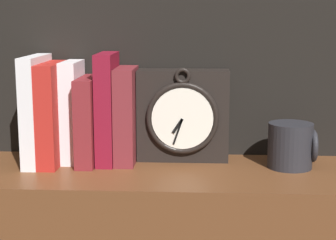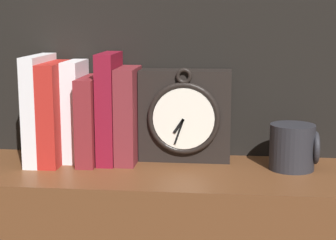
# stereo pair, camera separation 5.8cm
# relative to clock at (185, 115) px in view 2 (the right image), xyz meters

# --- Properties ---
(clock) EXTENTS (0.20, 0.08, 0.21)m
(clock) POSITION_rel_clock_xyz_m (0.00, 0.00, 0.00)
(clock) COLOR black
(clock) RESTS_ON bookshelf
(book_slot0_white) EXTENTS (0.03, 0.16, 0.23)m
(book_slot0_white) POSITION_rel_clock_xyz_m (-0.31, -0.04, 0.02)
(book_slot0_white) COLOR silver
(book_slot0_white) RESTS_ON bookshelf
(book_slot1_red) EXTENTS (0.04, 0.16, 0.22)m
(book_slot1_red) POSITION_rel_clock_xyz_m (-0.28, -0.04, 0.01)
(book_slot1_red) COLOR #AF211B
(book_slot1_red) RESTS_ON bookshelf
(book_slot2_white) EXTENTS (0.03, 0.11, 0.22)m
(book_slot2_white) POSITION_rel_clock_xyz_m (-0.24, -0.02, 0.01)
(book_slot2_white) COLOR white
(book_slot2_white) RESTS_ON bookshelf
(book_slot3_maroon) EXTENTS (0.04, 0.15, 0.18)m
(book_slot3_maroon) POSITION_rel_clock_xyz_m (-0.20, -0.03, -0.01)
(book_slot3_maroon) COLOR maroon
(book_slot3_maroon) RESTS_ON bookshelf
(book_slot4_maroon) EXTENTS (0.04, 0.13, 0.24)m
(book_slot4_maroon) POSITION_rel_clock_xyz_m (-0.16, -0.03, 0.02)
(book_slot4_maroon) COLOR maroon
(book_slot4_maroon) RESTS_ON bookshelf
(book_slot5_maroon) EXTENTS (0.04, 0.13, 0.20)m
(book_slot5_maroon) POSITION_rel_clock_xyz_m (-0.12, -0.02, 0.00)
(book_slot5_maroon) COLOR maroon
(book_slot5_maroon) RESTS_ON bookshelf
(mug) EXTENTS (0.10, 0.09, 0.09)m
(mug) POSITION_rel_clock_xyz_m (0.23, -0.05, -0.05)
(mug) COLOR #232328
(mug) RESTS_ON bookshelf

